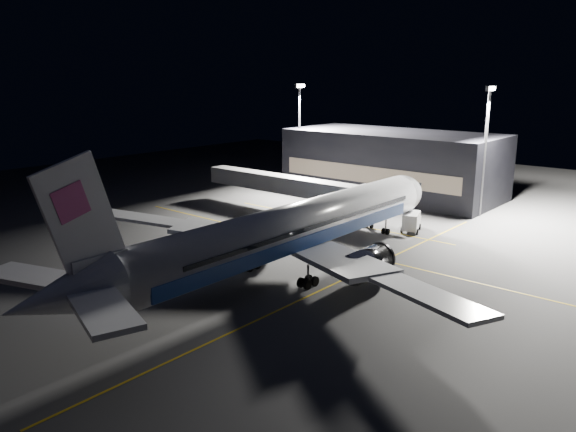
% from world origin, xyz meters
% --- Properties ---
extents(ground, '(200.00, 200.00, 0.00)m').
position_xyz_m(ground, '(0.00, 0.00, 0.00)').
color(ground, '#4C4C4F').
rests_on(ground, ground).
extents(guide_line_main, '(0.25, 80.00, 0.01)m').
position_xyz_m(guide_line_main, '(10.00, 0.00, 0.01)').
color(guide_line_main, gold).
rests_on(guide_line_main, ground).
extents(guide_line_cross, '(70.00, 0.25, 0.01)m').
position_xyz_m(guide_line_cross, '(0.00, -6.00, 0.01)').
color(guide_line_cross, gold).
rests_on(guide_line_cross, ground).
extents(guide_line_side, '(0.25, 40.00, 0.01)m').
position_xyz_m(guide_line_side, '(22.00, 10.00, 0.01)').
color(guide_line_side, gold).
rests_on(guide_line_side, ground).
extents(airliner, '(61.48, 54.22, 16.64)m').
position_xyz_m(airliner, '(-1.08, 0.00, 5.16)').
color(airliner, silver).
rests_on(airliner, ground).
extents(terminal, '(18.12, 40.00, 12.00)m').
position_xyz_m(terminal, '(45.98, 14.00, 6.00)').
color(terminal, black).
rests_on(terminal, ground).
extents(jet_bridge, '(3.60, 34.40, 6.30)m').
position_xyz_m(jet_bridge, '(22.00, 18.06, 4.58)').
color(jet_bridge, '#B2B2B7').
rests_on(jet_bridge, ground).
extents(floodlight_mast_north, '(2.40, 0.68, 20.70)m').
position_xyz_m(floodlight_mast_north, '(40.00, 31.99, 12.37)').
color(floodlight_mast_north, '#59595E').
rests_on(floodlight_mast_north, ground).
extents(floodlight_mast_south, '(2.40, 0.67, 20.70)m').
position_xyz_m(floodlight_mast_south, '(40.00, -6.01, 12.37)').
color(floodlight_mast_south, '#59595E').
rests_on(floodlight_mast_south, ground).
extents(service_truck, '(5.88, 3.96, 2.80)m').
position_xyz_m(service_truck, '(24.78, -1.82, 1.50)').
color(service_truck, silver).
rests_on(service_truck, ground).
extents(baggage_tug, '(2.59, 2.24, 1.65)m').
position_xyz_m(baggage_tug, '(2.06, 16.64, 0.76)').
color(baggage_tug, black).
rests_on(baggage_tug, ground).
extents(safety_cone_a, '(0.42, 0.42, 0.63)m').
position_xyz_m(safety_cone_a, '(-3.64, 9.37, 0.32)').
color(safety_cone_a, '#E24509').
rests_on(safety_cone_a, ground).
extents(safety_cone_b, '(0.39, 0.39, 0.59)m').
position_xyz_m(safety_cone_b, '(1.40, 12.82, 0.30)').
color(safety_cone_b, '#E24509').
rests_on(safety_cone_b, ground).
extents(safety_cone_c, '(0.38, 0.38, 0.56)m').
position_xyz_m(safety_cone_c, '(1.21, 14.00, 0.28)').
color(safety_cone_c, '#E24509').
rests_on(safety_cone_c, ground).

